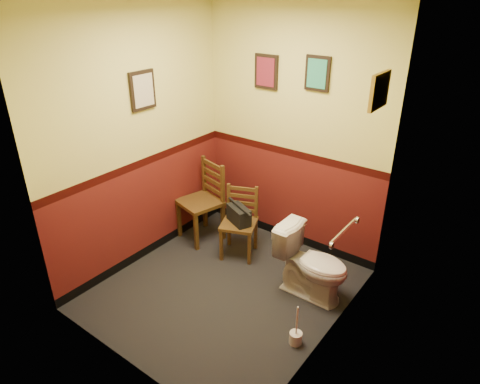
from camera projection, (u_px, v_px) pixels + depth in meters
name	position (u px, v px, depth m)	size (l,w,h in m)	color
floor	(225.00, 289.00, 4.34)	(2.20, 2.40, 0.00)	black
wall_back	(293.00, 132.00, 4.61)	(2.20, 2.70, 0.00)	#591714
wall_front	(111.00, 221.00, 2.88)	(2.20, 2.70, 0.00)	#591714
wall_left	(139.00, 141.00, 4.34)	(2.40, 2.70, 0.00)	#591714
wall_right	(339.00, 201.00, 3.15)	(2.40, 2.70, 0.00)	#591714
grab_bar	(344.00, 232.00, 3.53)	(0.05, 0.56, 0.06)	silver
framed_print_back_a	(266.00, 72.00, 4.52)	(0.28, 0.04, 0.36)	black
framed_print_back_b	(317.00, 73.00, 4.17)	(0.26, 0.04, 0.34)	black
framed_print_left	(143.00, 90.00, 4.18)	(0.04, 0.30, 0.38)	black
framed_print_right	(379.00, 91.00, 3.29)	(0.04, 0.34, 0.28)	olive
toilet	(312.00, 264.00, 4.13)	(0.40, 0.72, 0.71)	white
toilet_brush	(296.00, 337.00, 3.66)	(0.11, 0.11, 0.40)	silver
chair_left	(203.00, 201.00, 5.04)	(0.54, 0.54, 0.95)	#513718
chair_right	(240.00, 222.00, 4.76)	(0.49, 0.49, 0.80)	#513718
handbag	(239.00, 215.00, 4.68)	(0.34, 0.26, 0.22)	black
tp_stack	(281.00, 234.00, 5.12)	(0.24, 0.13, 0.21)	silver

